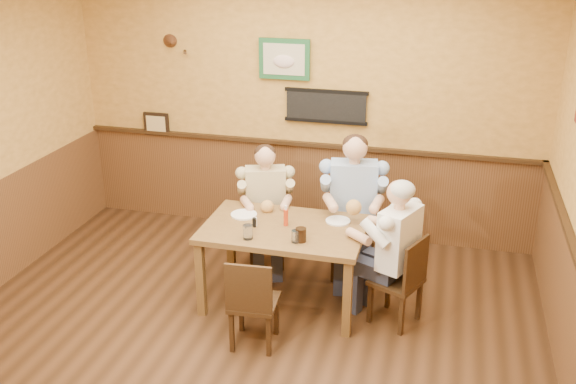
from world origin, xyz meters
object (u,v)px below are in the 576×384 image
diner_blue_polo (352,214)px  diner_white_elder (398,261)px  water_glass_mid (296,236)px  chair_back_right (352,232)px  chair_back_left (266,228)px  chair_right_end (396,279)px  water_glass_left (248,232)px  cola_tumbler (301,235)px  diner_tan_shirt (266,212)px  dining_table (284,236)px  chair_near_side (254,300)px  pepper_shaker (254,222)px  salt_shaker (255,222)px  hot_sauce_bottle (286,217)px

diner_blue_polo → diner_white_elder: bearing=-65.0°
water_glass_mid → chair_back_right: bearing=70.7°
chair_back_left → chair_right_end: bearing=-46.6°
water_glass_left → cola_tumbler: bearing=8.5°
diner_tan_shirt → water_glass_left: bearing=-101.0°
dining_table → diner_tan_shirt: (-0.36, 0.65, -0.09)m
chair_back_right → chair_near_side: size_ratio=1.12×
dining_table → diner_tan_shirt: size_ratio=1.23×
chair_back_left → diner_blue_polo: 0.89m
chair_near_side → pepper_shaker: 0.75m
cola_tumbler → diner_tan_shirt: bearing=122.6°
diner_tan_shirt → cola_tumbler: 1.09m
cola_tumbler → diner_white_elder: bearing=12.5°
water_glass_mid → pepper_shaker: (-0.42, 0.20, -0.01)m
chair_back_left → diner_blue_polo: bearing=-18.0°
chair_right_end → cola_tumbler: bearing=-53.5°
water_glass_mid → pepper_shaker: bearing=154.7°
water_glass_left → water_glass_mid: bearing=5.6°
chair_right_end → diner_blue_polo: bearing=-121.4°
salt_shaker → diner_blue_polo: bearing=43.9°
water_glass_mid → hot_sauce_bottle: (-0.16, 0.30, 0.03)m
water_glass_mid → hot_sauce_bottle: size_ratio=0.63×
diner_white_elder → diner_tan_shirt: bearing=-93.8°
chair_back_left → salt_shaker: salt_shaker is taller
chair_right_end → cola_tumbler: size_ratio=6.88×
dining_table → chair_back_right: chair_back_right is taller
chair_back_right → chair_right_end: bearing=-65.0°
water_glass_mid → water_glass_left: bearing=-174.4°
diner_blue_polo → pepper_shaker: 1.06m
chair_back_left → water_glass_left: water_glass_left is taller
diner_blue_polo → hot_sauce_bottle: 0.82m
chair_right_end → water_glass_mid: bearing=-52.4°
chair_near_side → chair_right_end: bearing=-154.1°
chair_back_right → chair_near_side: chair_back_right is taller
hot_sauce_bottle → pepper_shaker: bearing=-158.8°
chair_back_right → water_glass_mid: (-0.33, -0.93, 0.35)m
dining_table → water_glass_mid: 0.35m
dining_table → water_glass_mid: bearing=-57.2°
chair_right_end → water_glass_left: bearing=-54.9°
dining_table → pepper_shaker: (-0.25, -0.07, 0.13)m
dining_table → chair_back_left: size_ratio=1.76×
cola_tumbler → hot_sauce_bottle: size_ratio=0.71×
chair_right_end → diner_white_elder: size_ratio=0.70×
chair_back_right → water_glass_mid: size_ratio=8.55×
chair_near_side → cola_tumbler: (0.28, 0.44, 0.41)m
water_glass_mid → salt_shaker: 0.47m
diner_blue_polo → water_glass_left: diner_blue_polo is taller
chair_back_left → water_glass_mid: water_glass_mid is taller
cola_tumbler → water_glass_left: bearing=-171.5°
dining_table → diner_blue_polo: bearing=53.1°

